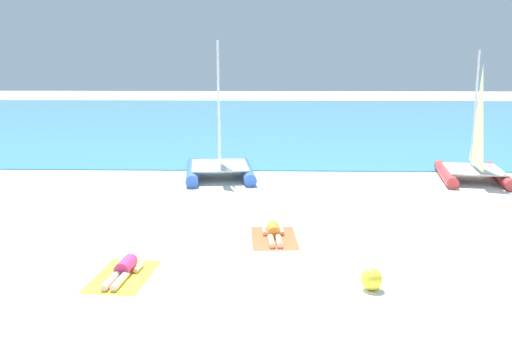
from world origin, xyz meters
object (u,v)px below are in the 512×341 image
at_px(towel_right, 274,238).
at_px(sunbather_right, 274,232).
at_px(towel_left, 123,276).
at_px(beach_ball, 372,279).
at_px(sailboat_red, 474,162).
at_px(sunbather_left, 124,269).
at_px(sailboat_blue, 219,158).

height_order(towel_right, sunbather_right, sunbather_right).
height_order(towel_left, towel_right, same).
distance_m(towel_right, beach_ball, 3.67).
distance_m(towel_right, sunbather_right, 0.14).
xyz_separation_m(sailboat_red, sunbather_left, (-10.32, -9.59, -0.57)).
bearing_deg(sailboat_blue, sunbather_right, -81.69).
bearing_deg(towel_left, sunbather_right, 41.21).
height_order(sunbather_left, towel_right, sunbather_left).
distance_m(sunbather_left, beach_ball, 4.96).
distance_m(sailboat_red, sunbather_left, 14.09).
height_order(sailboat_blue, sailboat_red, sailboat_blue).
relative_size(sailboat_blue, beach_ball, 11.86).
distance_m(sailboat_red, towel_left, 14.15).
bearing_deg(towel_left, sailboat_blue, 84.00).
xyz_separation_m(sailboat_blue, sunbather_right, (2.02, -7.28, -0.62)).
xyz_separation_m(towel_right, sunbather_right, (-0.00, 0.07, 0.13)).
bearing_deg(sunbather_left, sailboat_red, 47.23).
xyz_separation_m(sunbather_left, towel_right, (3.06, 2.55, -0.13)).
xyz_separation_m(towel_left, sunbather_right, (3.07, 2.68, 0.13)).
relative_size(sailboat_blue, sunbather_right, 3.22).
bearing_deg(beach_ball, sunbather_right, 119.99).
bearing_deg(sailboat_blue, sunbather_left, -103.19).
relative_size(towel_left, sunbather_right, 1.21).
bearing_deg(towel_right, sunbather_right, 93.39).
distance_m(towel_left, towel_right, 4.03).
bearing_deg(sailboat_blue, sailboat_red, -9.09).
relative_size(towel_left, sunbather_left, 1.21).
bearing_deg(sunbather_left, towel_left, -90.00).
xyz_separation_m(towel_left, towel_right, (3.07, 2.62, 0.00)).
relative_size(towel_right, beach_ball, 4.48).
distance_m(sailboat_red, sunbather_right, 10.08).
relative_size(sailboat_blue, sunbather_left, 3.21).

